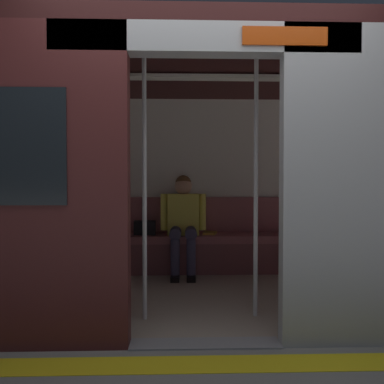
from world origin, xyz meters
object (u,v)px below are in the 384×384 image
at_px(train_car, 190,141).
at_px(bench_seat, 194,244).
at_px(handbag, 145,228).
at_px(grab_pole_door, 144,187).
at_px(book, 210,233).
at_px(grab_pole_far, 256,187).
at_px(person_seated, 183,217).

relative_size(train_car, bench_seat, 1.93).
relative_size(handbag, grab_pole_door, 0.12).
relative_size(bench_seat, book, 15.09).
relative_size(book, grab_pole_far, 0.10).
height_order(handbag, grab_pole_far, grab_pole_far).
height_order(person_seated, book, person_seated).
height_order(person_seated, handbag, person_seated).
bearing_deg(handbag, grab_pole_far, 122.74).
bearing_deg(handbag, bench_seat, 177.00).
bearing_deg(grab_pole_far, grab_pole_door, 3.49).
relative_size(train_car, person_seated, 5.38).
bearing_deg(person_seated, grab_pole_far, 110.54).
height_order(grab_pole_door, grab_pole_far, same).
xyz_separation_m(book, grab_pole_far, (-0.25, 1.67, 0.60)).
height_order(train_car, person_seated, train_car).
distance_m(handbag, grab_pole_far, 2.01).
height_order(bench_seat, handbag, handbag).
distance_m(bench_seat, grab_pole_door, 1.86).
xyz_separation_m(bench_seat, grab_pole_door, (0.45, 1.66, 0.72)).
distance_m(handbag, grab_pole_door, 1.77).
distance_m(bench_seat, handbag, 0.63).
bearing_deg(bench_seat, grab_pole_far, 105.83).
xyz_separation_m(grab_pole_door, grab_pole_far, (-0.91, -0.06, 0.00)).
bearing_deg(person_seated, grab_pole_door, 78.45).
xyz_separation_m(train_car, book, (-0.28, -1.05, -1.03)).
xyz_separation_m(train_car, handbag, (0.52, -1.02, -0.96)).
bearing_deg(grab_pole_far, train_car, -49.31).
xyz_separation_m(handbag, book, (-0.80, -0.03, -0.07)).
xyz_separation_m(train_car, person_seated, (0.05, -0.94, -0.83)).
distance_m(person_seated, grab_pole_far, 1.70).
height_order(bench_seat, grab_pole_far, grab_pole_far).
height_order(handbag, grab_pole_door, grab_pole_door).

